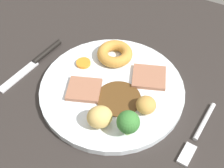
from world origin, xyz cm
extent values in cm
cube|color=#2B2623|center=(0.00, 0.00, 1.80)|extent=(120.00, 84.00, 3.60)
cylinder|color=white|center=(1.58, -0.87, 4.30)|extent=(29.61, 29.61, 1.40)
cylinder|color=#563819|center=(-0.98, 1.21, 5.15)|extent=(8.91, 8.91, 0.30)
cube|color=#9E664C|center=(-4.13, -6.64, 5.40)|extent=(8.64, 8.35, 0.80)
cube|color=#9E664C|center=(6.14, 2.54, 5.40)|extent=(8.31, 7.98, 0.80)
torus|color=#C68938|center=(5.06, -8.86, 6.19)|extent=(7.81, 7.81, 2.37)
ellipsoid|color=#BC8C42|center=(-6.75, 1.22, 6.55)|extent=(4.23, 4.27, 3.09)
ellipsoid|color=#D8B260|center=(-0.51, 7.98, 7.05)|extent=(6.34, 6.34, 4.11)
cylinder|color=orange|center=(10.15, -3.87, 5.32)|extent=(3.13, 3.13, 0.65)
cylinder|color=#8CB766|center=(-5.91, 7.38, 5.91)|extent=(1.30, 1.30, 1.83)
sphere|color=#387A33|center=(-5.91, 7.38, 8.29)|extent=(4.18, 4.18, 4.18)
cylinder|color=silver|center=(-17.62, -2.19, 4.05)|extent=(1.72, 9.54, 0.90)
cube|color=silver|center=(-16.91, 6.02, 3.90)|extent=(2.38, 4.66, 0.60)
cylinder|color=black|center=(20.13, -4.16, 4.20)|extent=(2.39, 8.58, 1.20)
cube|color=silver|center=(21.40, 4.75, 3.80)|extent=(3.17, 10.63, 0.40)
camera|label=1|loc=(-17.76, 36.24, 54.05)|focal=50.70mm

